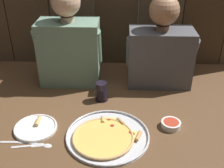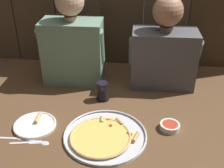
{
  "view_description": "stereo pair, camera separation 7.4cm",
  "coord_description": "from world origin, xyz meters",
  "px_view_note": "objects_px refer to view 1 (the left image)",
  "views": [
    {
      "loc": [
        0.04,
        -1.21,
        0.95
      ],
      "look_at": [
        -0.01,
        0.1,
        0.18
      ],
      "focal_mm": 44.87,
      "sensor_mm": 36.0,
      "label": 1
    },
    {
      "loc": [
        0.11,
        -1.21,
        0.95
      ],
      "look_at": [
        -0.01,
        0.1,
        0.18
      ],
      "focal_mm": 44.87,
      "sensor_mm": 36.0,
      "label": 2
    }
  ],
  "objects_px": {
    "drinking_glass": "(101,91)",
    "dipping_bowl": "(171,124)",
    "dinner_plate": "(36,128)",
    "diner_right": "(161,46)",
    "diner_left": "(69,42)",
    "pizza_tray": "(106,136)"
  },
  "relations": [
    {
      "from": "drinking_glass",
      "to": "pizza_tray",
      "type": "bearing_deg",
      "value": -82.39
    },
    {
      "from": "dipping_bowl",
      "to": "drinking_glass",
      "type": "bearing_deg",
      "value": 146.9
    },
    {
      "from": "pizza_tray",
      "to": "drinking_glass",
      "type": "height_order",
      "value": "drinking_glass"
    },
    {
      "from": "dinner_plate",
      "to": "diner_right",
      "type": "distance_m",
      "value": 0.9
    },
    {
      "from": "dipping_bowl",
      "to": "dinner_plate",
      "type": "bearing_deg",
      "value": -176.61
    },
    {
      "from": "dipping_bowl",
      "to": "diner_right",
      "type": "relative_size",
      "value": 0.18
    },
    {
      "from": "dipping_bowl",
      "to": "diner_right",
      "type": "height_order",
      "value": "diner_right"
    },
    {
      "from": "drinking_glass",
      "to": "diner_right",
      "type": "xyz_separation_m",
      "value": [
        0.37,
        0.23,
        0.2
      ]
    },
    {
      "from": "dinner_plate",
      "to": "drinking_glass",
      "type": "xyz_separation_m",
      "value": [
        0.33,
        0.29,
        0.05
      ]
    },
    {
      "from": "diner_left",
      "to": "drinking_glass",
      "type": "bearing_deg",
      "value": -46.03
    },
    {
      "from": "drinking_glass",
      "to": "diner_left",
      "type": "bearing_deg",
      "value": 133.97
    },
    {
      "from": "drinking_glass",
      "to": "dinner_plate",
      "type": "bearing_deg",
      "value": -138.25
    },
    {
      "from": "pizza_tray",
      "to": "drinking_glass",
      "type": "bearing_deg",
      "value": 97.61
    },
    {
      "from": "diner_right",
      "to": "diner_left",
      "type": "bearing_deg",
      "value": -179.96
    },
    {
      "from": "dipping_bowl",
      "to": "pizza_tray",
      "type": "bearing_deg",
      "value": -164.18
    },
    {
      "from": "diner_left",
      "to": "diner_right",
      "type": "bearing_deg",
      "value": 0.04
    },
    {
      "from": "pizza_tray",
      "to": "dipping_bowl",
      "type": "bearing_deg",
      "value": 15.82
    },
    {
      "from": "diner_right",
      "to": "dipping_bowl",
      "type": "bearing_deg",
      "value": -87.77
    },
    {
      "from": "dinner_plate",
      "to": "diner_left",
      "type": "xyz_separation_m",
      "value": [
        0.11,
        0.52,
        0.27
      ]
    },
    {
      "from": "pizza_tray",
      "to": "diner_right",
      "type": "relative_size",
      "value": 0.72
    },
    {
      "from": "diner_left",
      "to": "diner_right",
      "type": "distance_m",
      "value": 0.58
    },
    {
      "from": "drinking_glass",
      "to": "dipping_bowl",
      "type": "xyz_separation_m",
      "value": [
        0.38,
        -0.25,
        -0.04
      ]
    }
  ]
}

